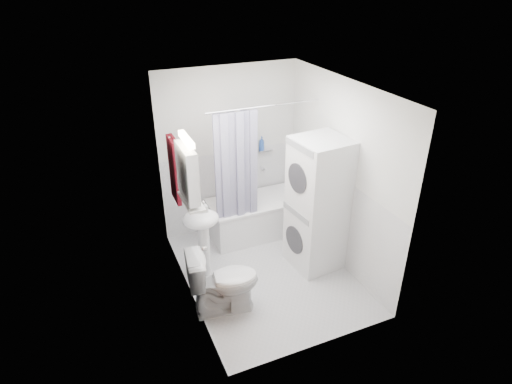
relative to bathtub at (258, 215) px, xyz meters
name	(u,v)px	position (x,y,z in m)	size (l,w,h in m)	color
floor	(267,272)	(-0.28, -0.92, -0.30)	(2.60, 2.60, 0.00)	#BBBBBF
room_walls	(268,168)	(-0.28, -0.92, 1.19)	(2.60, 2.60, 2.60)	silver
wainscot	(258,222)	(-0.28, -0.63, 0.30)	(1.98, 2.58, 2.58)	white
door	(205,248)	(-1.23, -1.47, 0.70)	(0.05, 2.00, 2.00)	brown
bathtub	(258,215)	(0.00, 0.00, 0.00)	(1.43, 0.68, 0.55)	white
tub_spout	(262,168)	(0.20, 0.33, 0.57)	(0.04, 0.04, 0.12)	silver
curtain_rod	(268,106)	(0.00, -0.28, 1.70)	(0.02, 0.02, 1.61)	silver
shower_curtain	(236,167)	(-0.43, -0.28, 0.95)	(0.55, 0.02, 1.45)	#19154B
sink	(202,230)	(-1.04, -0.67, 0.40)	(0.44, 0.37, 1.04)	white
medicine_cabinet	(188,172)	(-1.19, -0.82, 1.26)	(0.13, 0.50, 0.71)	white
shelf	(191,201)	(-1.17, -0.82, 0.90)	(0.18, 0.54, 0.03)	silver
shower_caddy	(266,150)	(0.25, 0.32, 0.85)	(0.22, 0.06, 0.02)	silver
towel	(174,169)	(-1.22, -0.27, 1.07)	(0.07, 0.34, 0.83)	#5D0B17
washer_dryer	(318,205)	(0.39, -0.95, 0.57)	(0.68, 0.67, 1.74)	white
toilet	(223,282)	(-1.00, -1.32, 0.09)	(0.45, 0.80, 0.78)	white
soap_pump	(204,211)	(-0.99, -0.67, 0.65)	(0.08, 0.17, 0.08)	gray
shelf_bottle	(195,203)	(-1.17, -0.97, 0.95)	(0.07, 0.18, 0.07)	gray
shelf_cup	(188,191)	(-1.17, -0.70, 0.96)	(0.10, 0.09, 0.10)	gray
shampoo_a	(254,147)	(0.07, 0.32, 0.93)	(0.13, 0.17, 0.13)	gray
shampoo_b	(262,148)	(0.19, 0.32, 0.90)	(0.08, 0.21, 0.08)	#2B55AF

